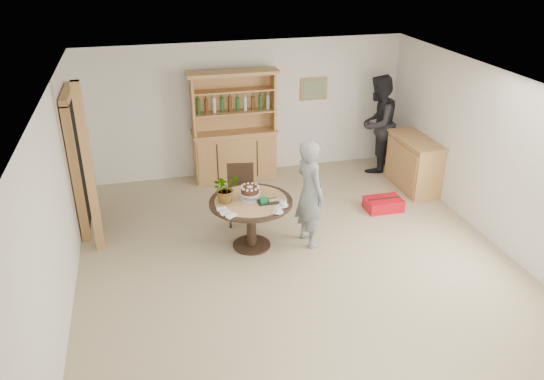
% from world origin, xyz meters
% --- Properties ---
extents(ground, '(7.00, 7.00, 0.00)m').
position_xyz_m(ground, '(0.00, 0.00, 0.00)').
color(ground, tan).
rests_on(ground, ground).
extents(room_shell, '(6.04, 7.04, 2.52)m').
position_xyz_m(room_shell, '(0.00, 0.01, 1.74)').
color(room_shell, white).
rests_on(room_shell, ground).
extents(doorway, '(0.13, 1.10, 2.18)m').
position_xyz_m(doorway, '(-2.93, 2.00, 1.11)').
color(doorway, black).
rests_on(doorway, ground).
extents(pine_post, '(0.12, 0.12, 2.50)m').
position_xyz_m(pine_post, '(-2.70, 1.20, 1.25)').
color(pine_post, tan).
rests_on(pine_post, ground).
extents(hutch, '(1.62, 0.54, 2.04)m').
position_xyz_m(hutch, '(-0.30, 3.24, 0.69)').
color(hutch, tan).
rests_on(hutch, ground).
extents(sideboard, '(0.54, 1.26, 0.94)m').
position_xyz_m(sideboard, '(2.74, 2.00, 0.47)').
color(sideboard, tan).
rests_on(sideboard, ground).
extents(dining_table, '(1.20, 1.20, 0.76)m').
position_xyz_m(dining_table, '(-0.53, 0.72, 0.60)').
color(dining_table, black).
rests_on(dining_table, ground).
extents(dining_chair, '(0.49, 0.49, 0.95)m').
position_xyz_m(dining_chair, '(-0.52, 1.55, 0.54)').
color(dining_chair, black).
rests_on(dining_chair, ground).
extents(birthday_cake, '(0.30, 0.30, 0.20)m').
position_xyz_m(birthday_cake, '(-0.53, 0.77, 0.88)').
color(birthday_cake, white).
rests_on(birthday_cake, dining_table).
extents(flower_vase, '(0.47, 0.44, 0.42)m').
position_xyz_m(flower_vase, '(-0.88, 0.77, 0.97)').
color(flower_vase, '#3F7233').
rests_on(flower_vase, dining_table).
extents(gift_tray, '(0.30, 0.20, 0.08)m').
position_xyz_m(gift_tray, '(-0.32, 0.59, 0.79)').
color(gift_tray, black).
rests_on(gift_tray, dining_table).
extents(coffee_cup_a, '(0.15, 0.15, 0.09)m').
position_xyz_m(coffee_cup_a, '(-0.13, 0.44, 0.80)').
color(coffee_cup_a, white).
rests_on(coffee_cup_a, dining_table).
extents(coffee_cup_b, '(0.15, 0.15, 0.08)m').
position_xyz_m(coffee_cup_b, '(-0.25, 0.27, 0.79)').
color(coffee_cup_b, white).
rests_on(coffee_cup_b, dining_table).
extents(napkins, '(0.24, 0.33, 0.03)m').
position_xyz_m(napkins, '(-0.94, 0.41, 0.77)').
color(napkins, white).
rests_on(napkins, dining_table).
extents(teen_boy, '(0.51, 0.66, 1.63)m').
position_xyz_m(teen_boy, '(0.32, 0.62, 0.82)').
color(teen_boy, slate).
rests_on(teen_boy, ground).
extents(adult_person, '(1.15, 1.13, 1.87)m').
position_xyz_m(adult_person, '(2.41, 2.93, 0.94)').
color(adult_person, black).
rests_on(adult_person, ground).
extents(red_suitcase, '(0.60, 0.40, 0.21)m').
position_xyz_m(red_suitcase, '(1.86, 1.31, 0.10)').
color(red_suitcase, red).
rests_on(red_suitcase, ground).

